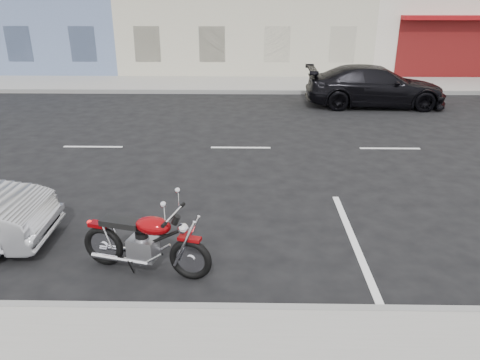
# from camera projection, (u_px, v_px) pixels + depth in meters

# --- Properties ---
(ground) EXTENTS (120.00, 120.00, 0.00)m
(ground) POSITION_uv_depth(u_px,v_px,m) (315.00, 148.00, 12.55)
(ground) COLOR black
(ground) RESTS_ON ground
(sidewalk_far) EXTENTS (80.00, 3.40, 0.15)m
(sidewalk_far) POSITION_uv_depth(u_px,v_px,m) (176.00, 84.00, 20.66)
(sidewalk_far) COLOR gray
(sidewalk_far) RESTS_ON ground
(curb_near) EXTENTS (80.00, 0.12, 0.16)m
(curb_near) POSITION_uv_depth(u_px,v_px,m) (3.00, 308.00, 6.12)
(curb_near) COLOR gray
(curb_near) RESTS_ON ground
(curb_far) EXTENTS (80.00, 0.12, 0.16)m
(curb_far) POSITION_uv_depth(u_px,v_px,m) (170.00, 92.00, 19.08)
(curb_far) COLOR gray
(curb_far) RESTS_ON ground
(motorcycle) EXTENTS (2.03, 0.84, 1.04)m
(motorcycle) POSITION_uv_depth(u_px,v_px,m) (192.00, 251.00, 6.70)
(motorcycle) COLOR black
(motorcycle) RESTS_ON ground
(car_far) EXTENTS (5.02, 2.16, 1.44)m
(car_far) POSITION_uv_depth(u_px,v_px,m) (375.00, 86.00, 16.85)
(car_far) COLOR black
(car_far) RESTS_ON ground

